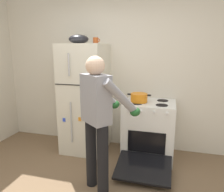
% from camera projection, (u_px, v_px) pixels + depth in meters
% --- Properties ---
extents(kitchen_wall_back, '(6.00, 0.10, 2.70)m').
position_uv_depth(kitchen_wall_back, '(122.00, 68.00, 3.64)').
color(kitchen_wall_back, silver).
rests_on(kitchen_wall_back, ground).
extents(refrigerator, '(0.68, 0.72, 1.75)m').
position_uv_depth(refrigerator, '(85.00, 99.00, 3.52)').
color(refrigerator, silver).
rests_on(refrigerator, ground).
extents(stove_range, '(0.76, 1.20, 0.89)m').
position_uv_depth(stove_range, '(149.00, 131.00, 3.33)').
color(stove_range, white).
rests_on(stove_range, ground).
extents(person_cook, '(0.68, 0.72, 1.60)m').
position_uv_depth(person_cook, '(99.00, 113.00, 2.43)').
color(person_cook, black).
rests_on(person_cook, ground).
extents(red_pot, '(0.35, 0.25, 0.13)m').
position_uv_depth(red_pot, '(139.00, 98.00, 3.23)').
color(red_pot, orange).
rests_on(red_pot, stove_range).
extents(coffee_mug, '(0.11, 0.08, 0.10)m').
position_uv_depth(coffee_mug, '(96.00, 41.00, 3.32)').
color(coffee_mug, '#B24C1E').
rests_on(coffee_mug, refrigerator).
extents(mixing_bowl, '(0.31, 0.31, 0.14)m').
position_uv_depth(mixing_bowl, '(79.00, 39.00, 3.34)').
color(mixing_bowl, black).
rests_on(mixing_bowl, refrigerator).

